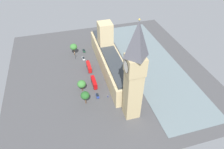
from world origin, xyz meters
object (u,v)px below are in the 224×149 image
Objects in this scene: plane_tree_corner at (74,47)px; parliament_building at (109,58)px; car_dark_green_midblock at (84,51)px; car_white_under_trees at (83,58)px; double_decker_bus_leading at (94,82)px; car_silver_trailing at (88,62)px; plane_tree_near_tower at (82,84)px; clock_tower at (134,73)px; car_blue_by_river_gate at (97,96)px; street_lamp_slot_10 at (75,54)px; double_decker_bus_far_end at (89,67)px; pedestrian_kerbside at (108,96)px; plane_tree_opposite_hall at (85,95)px.

parliament_building is at bearing 132.46° from plane_tree_corner.
car_dark_green_midblock is 11.53m from car_white_under_trees.
car_silver_trailing is at bearing -91.79° from double_decker_bus_leading.
car_silver_trailing is at bearing -107.11° from plane_tree_near_tower.
parliament_building is 25.68m from car_white_under_trees.
clock_tower is 39.15m from car_blue_by_river_gate.
car_silver_trailing and car_blue_by_river_gate have the same top height.
double_decker_bus_far_end is at bearing 115.62° from street_lamp_slot_10.
car_silver_trailing is 0.66× the size of street_lamp_slot_10.
car_white_under_trees is at bearing 57.41° from pedestrian_kerbside.
parliament_building is 8.64× the size of plane_tree_near_tower.
car_white_under_trees is 7.32m from street_lamp_slot_10.
pedestrian_kerbside is (9.12, 29.59, -8.28)m from parliament_building.
pedestrian_kerbside is at bearing -88.34° from car_dark_green_midblock.
pedestrian_kerbside is 51.10m from street_lamp_slot_10.
car_silver_trailing is 41.25m from pedestrian_kerbside.
double_decker_bus_leading is (-0.03, 18.37, 0.00)m from double_decker_bus_far_end.
car_white_under_trees is 0.44× the size of double_decker_bus_leading.
clock_tower is at bearing -78.07° from car_white_under_trees.
double_decker_bus_far_end and double_decker_bus_leading have the same top height.
double_decker_bus_far_end is at bearing -89.33° from car_blue_by_river_gate.
clock_tower is at bearing 90.68° from parliament_building.
double_decker_bus_far_end is 2.48× the size of car_blue_by_river_gate.
double_decker_bus_leading is 1.70× the size of street_lamp_slot_10.
car_dark_green_midblock is 2.74× the size of pedestrian_kerbside.
plane_tree_opposite_hall is (14.69, 1.45, 6.37)m from pedestrian_kerbside.
car_dark_green_midblock is 0.43× the size of double_decker_bus_far_end.
street_lamp_slot_10 is at bearing -69.88° from clock_tower.
car_silver_trailing is 0.47× the size of plane_tree_near_tower.
plane_tree_near_tower is 11.75m from plane_tree_opposite_hall.
double_decker_bus_leading reaches higher than car_white_under_trees.
car_blue_by_river_gate is 0.45× the size of plane_tree_opposite_hall.
clock_tower is 79.31m from plane_tree_corner.
street_lamp_slot_10 is (14.36, -48.91, 3.58)m from pedestrian_kerbside.
double_decker_bus_leading is (15.36, 15.90, -6.39)m from parliament_building.
plane_tree_opposite_hall is at bearing -101.49° from car_white_under_trees.
car_blue_by_river_gate is 11.05m from plane_tree_opposite_hall.
plane_tree_corner is at bearing -90.39° from plane_tree_opposite_hall.
clock_tower is at bearing 132.53° from plane_tree_near_tower.
pedestrian_kerbside is at bearing 72.88° from parliament_building.
plane_tree_corner is at bearing 109.33° from double_decker_bus_far_end.
clock_tower reaches higher than street_lamp_slot_10.
car_dark_green_midblock is 0.48× the size of plane_tree_opposite_hall.
plane_tree_corner reaches higher than double_decker_bus_leading.
car_blue_by_river_gate is (-1.93, 44.22, -0.00)m from car_white_under_trees.
plane_tree_opposite_hall is at bearing 52.52° from parliament_building.
street_lamp_slot_10 is (8.49, 8.93, 3.44)m from car_dark_green_midblock.
plane_tree_opposite_hall is at bearing -32.01° from clock_tower.
street_lamp_slot_10 is at bearing 63.63° from pedestrian_kerbside.
car_blue_by_river_gate is at bearing -155.27° from plane_tree_opposite_hall.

